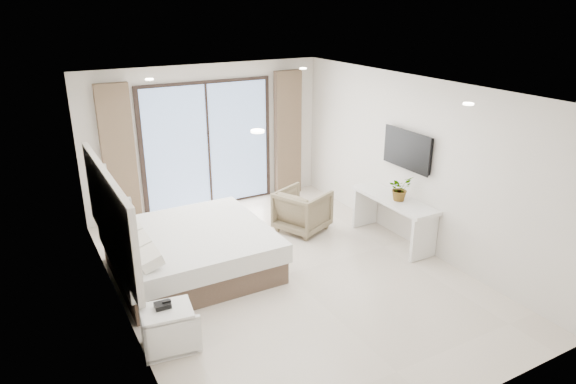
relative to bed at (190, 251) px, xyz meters
name	(u,v)px	position (x,y,z in m)	size (l,w,h in m)	color
ground	(288,274)	(1.20, -0.77, -0.32)	(6.20, 6.20, 0.00)	beige
room_shell	(248,158)	(1.00, 0.06, 1.26)	(4.62, 6.22, 2.72)	silver
bed	(190,251)	(0.00, 0.00, 0.00)	(2.22, 2.11, 0.76)	brown
nightstand	(168,329)	(-0.82, -1.60, -0.06)	(0.63, 0.54, 0.52)	white
phone	(163,305)	(-0.84, -1.55, 0.23)	(0.17, 0.14, 0.06)	black
console_desk	(393,209)	(3.24, -0.64, 0.24)	(0.51, 1.63, 0.77)	white
plant	(400,191)	(3.24, -0.76, 0.60)	(0.36, 0.40, 0.31)	#33662D
armchair	(303,208)	(2.18, 0.46, 0.08)	(0.78, 0.73, 0.80)	#817154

